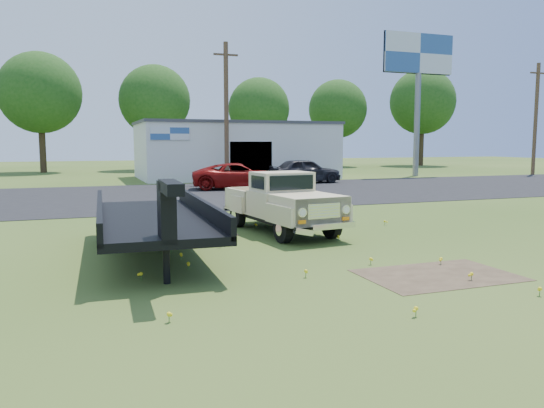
{
  "coord_description": "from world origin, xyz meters",
  "views": [
    {
      "loc": [
        -5.14,
        -11.52,
        2.62
      ],
      "look_at": [
        -0.56,
        1.0,
        1.08
      ],
      "focal_mm": 35.0,
      "sensor_mm": 36.0,
      "label": 1
    }
  ],
  "objects": [
    {
      "name": "ground",
      "position": [
        0.0,
        0.0,
        0.0
      ],
      "size": [
        140.0,
        140.0,
        0.0
      ],
      "primitive_type": "plane",
      "color": "#344E19",
      "rests_on": "ground"
    },
    {
      "name": "asphalt_lot",
      "position": [
        0.0,
        15.0,
        0.0
      ],
      "size": [
        90.0,
        14.0,
        0.02
      ],
      "primitive_type": "cube",
      "color": "black",
      "rests_on": "ground"
    },
    {
      "name": "dirt_patch_a",
      "position": [
        1.5,
        -3.0,
        0.0
      ],
      "size": [
        3.0,
        2.0,
        0.01
      ],
      "primitive_type": "cube",
      "color": "#463625",
      "rests_on": "ground"
    },
    {
      "name": "dirt_patch_b",
      "position": [
        -2.0,
        3.5,
        0.0
      ],
      "size": [
        2.2,
        1.6,
        0.01
      ],
      "primitive_type": "cube",
      "color": "#463625",
      "rests_on": "ground"
    },
    {
      "name": "commercial_building",
      "position": [
        6.0,
        26.99,
        2.1
      ],
      "size": [
        14.2,
        8.2,
        4.15
      ],
      "color": "silver",
      "rests_on": "ground"
    },
    {
      "name": "billboard",
      "position": [
        20.0,
        24.04,
        8.54
      ],
      "size": [
        6.1,
        0.45,
        11.05
      ],
      "color": "slate",
      "rests_on": "ground"
    },
    {
      "name": "utility_pole_mid",
      "position": [
        4.0,
        22.0,
        4.6
      ],
      "size": [
        1.6,
        0.3,
        9.0
      ],
      "color": "#452C20",
      "rests_on": "ground"
    },
    {
      "name": "utility_pole_east",
      "position": [
        30.0,
        22.0,
        4.6
      ],
      "size": [
        1.6,
        0.3,
        9.0
      ],
      "color": "#452C20",
      "rests_on": "ground"
    },
    {
      "name": "treeline_c",
      "position": [
        -8.0,
        39.5,
        6.93
      ],
      "size": [
        7.04,
        7.04,
        10.47
      ],
      "color": "#392A1A",
      "rests_on": "ground"
    },
    {
      "name": "treeline_d",
      "position": [
        2.0,
        40.5,
        6.62
      ],
      "size": [
        6.72,
        6.72,
        10.0
      ],
      "color": "#392A1A",
      "rests_on": "ground"
    },
    {
      "name": "treeline_e",
      "position": [
        12.0,
        39.0,
        5.98
      ],
      "size": [
        6.08,
        6.08,
        9.04
      ],
      "color": "#392A1A",
      "rests_on": "ground"
    },
    {
      "name": "treeline_f",
      "position": [
        22.0,
        41.5,
        6.3
      ],
      "size": [
        6.4,
        6.4,
        9.52
      ],
      "color": "#392A1A",
      "rests_on": "ground"
    },
    {
      "name": "treeline_g",
      "position": [
        32.0,
        40.0,
        7.25
      ],
      "size": [
        7.36,
        7.36,
        10.95
      ],
      "color": "#392A1A",
      "rests_on": "ground"
    },
    {
      "name": "vintage_pickup_truck",
      "position": [
        0.43,
        2.85,
        0.89
      ],
      "size": [
        2.49,
        5.11,
        1.79
      ],
      "primitive_type": null,
      "rotation": [
        0.0,
        0.0,
        0.12
      ],
      "color": "beige",
      "rests_on": "ground"
    },
    {
      "name": "flatbed_trailer",
      "position": [
        -3.55,
        1.0,
        1.0
      ],
      "size": [
        2.72,
        7.39,
        1.99
      ],
      "primitive_type": null,
      "rotation": [
        0.0,
        0.0,
        -0.04
      ],
      "color": "black",
      "rests_on": "ground"
    },
    {
      "name": "red_pickup",
      "position": [
        3.39,
        17.21,
        0.73
      ],
      "size": [
        5.67,
        3.61,
        1.46
      ],
      "primitive_type": "imported",
      "rotation": [
        0.0,
        0.0,
        1.33
      ],
      "color": "maroon",
      "rests_on": "ground"
    },
    {
      "name": "dark_sedan",
      "position": [
        8.7,
        20.04,
        0.8
      ],
      "size": [
        4.73,
        2.04,
        1.59
      ],
      "primitive_type": "imported",
      "rotation": [
        0.0,
        0.0,
        1.61
      ],
      "color": "black",
      "rests_on": "ground"
    }
  ]
}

